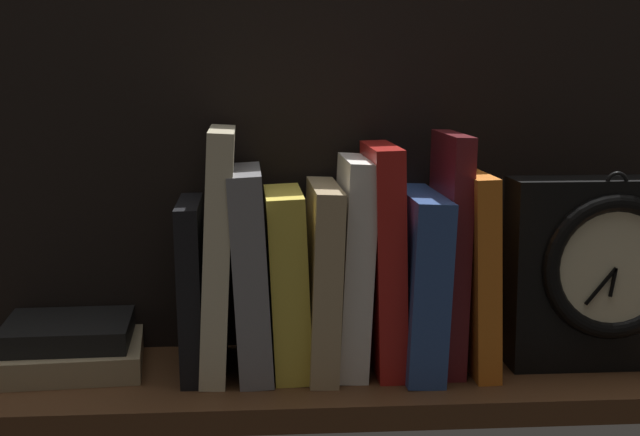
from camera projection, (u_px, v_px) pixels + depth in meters
ground_plane at (335, 382)px, 99.27cm from camera, size 90.42×22.05×2.50cm
back_panel at (326, 163)px, 106.01cm from camera, size 90.42×1.20×41.66cm
book_black_skeptic at (192, 287)px, 97.79cm from camera, size 2.64×13.39×17.93cm
book_cream_twain at (218, 251)px, 97.42cm from camera, size 3.84×14.22×25.39cm
book_gray_chess at (250, 270)px, 98.01cm from camera, size 4.48×14.54×21.28cm
book_yellow_seinlanguage at (287, 281)px, 98.50cm from camera, size 4.55×13.07×18.97cm
book_tan_shortstories at (322, 277)px, 98.73cm from camera, size 3.56×15.32×19.52cm
book_white_catcher at (353, 264)px, 98.77cm from camera, size 3.99×12.76×22.29cm
book_red_requiem at (383, 257)px, 98.92cm from camera, size 3.49×13.54×23.57cm
book_blue_modern at (417, 280)px, 99.60cm from camera, size 4.60×17.00×18.65cm
book_maroon_dawkins at (448, 251)px, 99.37cm from camera, size 2.62×12.55×24.72cm
book_orange_pandolfini at (472, 269)px, 99.89cm from camera, size 3.09×15.28×20.76cm
framed_clock at (603, 271)px, 99.40cm from camera, size 20.02×7.34×21.04cm
book_stack_side at (67, 347)px, 99.39cm from camera, size 16.61×14.40×5.08cm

